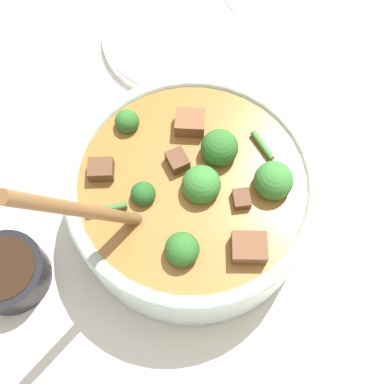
% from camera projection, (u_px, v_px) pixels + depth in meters
% --- Properties ---
extents(ground_plane, '(4.00, 4.00, 0.00)m').
position_uv_depth(ground_plane, '(192.00, 212.00, 0.60)').
color(ground_plane, silver).
extents(stew_bowl, '(0.28, 0.30, 0.27)m').
position_uv_depth(stew_bowl, '(192.00, 194.00, 0.54)').
color(stew_bowl, '#B2C6BC').
rests_on(stew_bowl, ground_plane).
extents(condiment_bowl, '(0.09, 0.09, 0.04)m').
position_uv_depth(condiment_bowl, '(7.00, 272.00, 0.54)').
color(condiment_bowl, black).
rests_on(condiment_bowl, ground_plane).
extents(empty_plate, '(0.22, 0.22, 0.02)m').
position_uv_depth(empty_plate, '(176.00, 35.00, 0.70)').
color(empty_plate, white).
rests_on(empty_plate, ground_plane).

